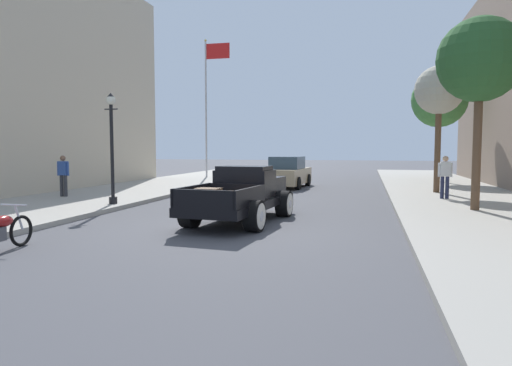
{
  "coord_description": "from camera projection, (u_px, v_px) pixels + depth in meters",
  "views": [
    {
      "loc": [
        3.59,
        -11.2,
        2.09
      ],
      "look_at": [
        0.21,
        2.82,
        1.0
      ],
      "focal_mm": 32.31,
      "sensor_mm": 36.0,
      "label": 1
    }
  ],
  "objects": [
    {
      "name": "street_tree_nearest",
      "position": [
        480.0,
        61.0,
        14.16
      ],
      "size": [
        2.6,
        2.6,
        5.97
      ],
      "color": "brown",
      "rests_on": "sidewalk_right"
    },
    {
      "name": "hotrod_truck_black",
      "position": [
        244.0,
        195.0,
        13.28
      ],
      "size": [
        2.51,
        5.06,
        1.58
      ],
      "color": "black",
      "rests_on": "ground"
    },
    {
      "name": "car_background_tan",
      "position": [
        288.0,
        173.0,
        24.49
      ],
      "size": [
        2.1,
        4.41,
        1.65
      ],
      "color": "tan",
      "rests_on": "ground"
    },
    {
      "name": "pedestrian_sidewalk_right",
      "position": [
        445.0,
        174.0,
        17.68
      ],
      "size": [
        0.53,
        0.22,
        1.65
      ],
      "color": "#232847",
      "rests_on": "sidewalk_right"
    },
    {
      "name": "street_lamp_near",
      "position": [
        112.0,
        140.0,
        15.97
      ],
      "size": [
        0.5,
        0.32,
        3.85
      ],
      "color": "black",
      "rests_on": "sidewalk_left"
    },
    {
      "name": "ground_plane",
      "position": [
        223.0,
        230.0,
        11.85
      ],
      "size": [
        140.0,
        140.0,
        0.0
      ],
      "primitive_type": "plane",
      "color": "#47474C"
    },
    {
      "name": "street_tree_third",
      "position": [
        439.0,
        100.0,
        26.59
      ],
      "size": [
        3.15,
        3.15,
        6.31
      ],
      "color": "brown",
      "rests_on": "sidewalk_right"
    },
    {
      "name": "flagpole",
      "position": [
        209.0,
        93.0,
        30.73
      ],
      "size": [
        1.74,
        0.16,
        9.16
      ],
      "color": "#B2B2B7",
      "rests_on": "sidewalk_left"
    },
    {
      "name": "street_tree_second",
      "position": [
        439.0,
        92.0,
        20.0
      ],
      "size": [
        2.1,
        2.1,
        5.52
      ],
      "color": "brown",
      "rests_on": "sidewalk_right"
    },
    {
      "name": "pedestrian_sidewalk_left",
      "position": [
        63.0,
        173.0,
        18.5
      ],
      "size": [
        0.53,
        0.22,
        1.65
      ],
      "color": "#333338",
      "rests_on": "sidewalk_left"
    }
  ]
}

